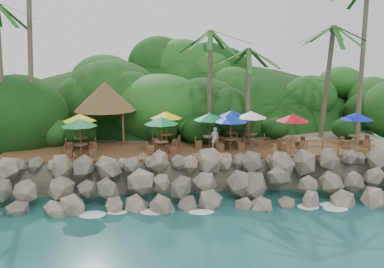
{
  "coord_description": "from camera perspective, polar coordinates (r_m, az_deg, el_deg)",
  "views": [
    {
      "loc": [
        -2.52,
        -21.41,
        8.96
      ],
      "look_at": [
        0.0,
        6.0,
        3.4
      ],
      "focal_mm": 37.24,
      "sensor_mm": 36.0,
      "label": 1
    }
  ],
  "objects": [
    {
      "name": "jungle_foliage",
      "position": [
        37.58,
        -1.26,
        -2.38
      ],
      "size": [
        44.0,
        16.0,
        12.0
      ],
      "primitive_type": null,
      "color": "#143811",
      "rests_on": "ground"
    },
    {
      "name": "land_base",
      "position": [
        38.32,
        -1.37,
        -0.5
      ],
      "size": [
        32.0,
        25.2,
        2.1
      ],
      "primitive_type": "cube",
      "color": "gray",
      "rests_on": "ground"
    },
    {
      "name": "jungle_hill",
      "position": [
        45.86,
        -2.0,
        0.15
      ],
      "size": [
        44.8,
        28.0,
        15.4
      ],
      "primitive_type": "ellipsoid",
      "color": "#143811",
      "rests_on": "ground"
    },
    {
      "name": "palapa",
      "position": [
        31.07,
        -12.36,
        5.3
      ],
      "size": [
        4.71,
        4.71,
        4.6
      ],
      "color": "brown",
      "rests_on": "ground"
    },
    {
      "name": "terrace",
      "position": [
        28.34,
        0.0,
        -2.38
      ],
      "size": [
        26.0,
        5.0,
        0.2
      ],
      "primitive_type": "cube",
      "color": "brown",
      "rests_on": "land_base"
    },
    {
      "name": "waiter",
      "position": [
        28.1,
        3.29,
        -0.61
      ],
      "size": [
        0.61,
        0.42,
        1.62
      ],
      "primitive_type": "imported",
      "rotation": [
        0.0,
        0.0,
        3.09
      ],
      "color": "white",
      "rests_on": "terrace"
    },
    {
      "name": "ground",
      "position": [
        23.34,
        1.37,
        -11.15
      ],
      "size": [
        140.0,
        140.0,
        0.0
      ],
      "primitive_type": "plane",
      "color": "#19514F",
      "rests_on": "ground"
    },
    {
      "name": "railing",
      "position": [
        28.29,
        19.24,
        -1.58
      ],
      "size": [
        6.1,
        0.1,
        1.0
      ],
      "color": "brown",
      "rests_on": "terrace"
    },
    {
      "name": "seawall",
      "position": [
        24.81,
        0.85,
        -6.93
      ],
      "size": [
        29.0,
        4.0,
        2.3
      ],
      "primitive_type": null,
      "color": "gray",
      "rests_on": "ground"
    },
    {
      "name": "palms",
      "position": [
        30.38,
        1.18,
        17.26
      ],
      "size": [
        32.75,
        7.23,
        14.12
      ],
      "color": "brown",
      "rests_on": "ground"
    },
    {
      "name": "dining_clusters",
      "position": [
        28.09,
        2.23,
        2.08
      ],
      "size": [
        21.98,
        5.31,
        2.54
      ],
      "color": "brown",
      "rests_on": "terrace"
    },
    {
      "name": "foam_line",
      "position": [
        23.61,
        1.29,
        -10.81
      ],
      "size": [
        25.2,
        0.8,
        0.06
      ],
      "color": "white",
      "rests_on": "ground"
    }
  ]
}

